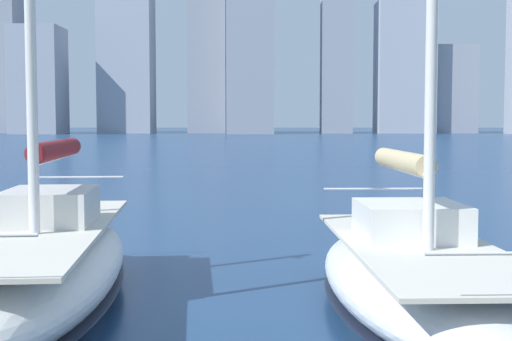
# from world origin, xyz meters

# --- Properties ---
(city_skyline) EXTENTS (167.80, 23.07, 54.90)m
(city_skyline) POSITION_xyz_m (0.41, -161.65, 18.89)
(city_skyline) COLOR #8F949E
(city_skyline) RESTS_ON ground
(sailboat_tan) EXTENTS (2.92, 7.61, 9.84)m
(sailboat_tan) POSITION_xyz_m (-2.21, -6.14, 0.66)
(sailboat_tan) COLOR silver
(sailboat_tan) RESTS_ON ground
(sailboat_maroon) EXTENTS (3.08, 8.58, 10.93)m
(sailboat_maroon) POSITION_xyz_m (3.52, -6.61, 0.74)
(sailboat_maroon) COLOR white
(sailboat_maroon) RESTS_ON ground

